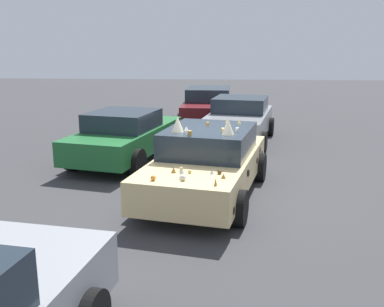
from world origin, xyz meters
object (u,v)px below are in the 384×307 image
at_px(parked_sedan_row_back_center, 239,120).
at_px(parked_sedan_behind_left, 126,135).
at_px(art_car_decorated, 207,162).
at_px(parked_sedan_row_back_far, 208,106).

height_order(parked_sedan_row_back_center, parked_sedan_behind_left, parked_sedan_row_back_center).
xyz_separation_m(art_car_decorated, parked_sedan_behind_left, (2.73, 2.27, -0.03)).
bearing_deg(parked_sedan_row_back_far, art_car_decorated, 3.29).
xyz_separation_m(parked_sedan_row_back_center, parked_sedan_row_back_far, (3.17, 1.07, 0.02)).
xyz_separation_m(parked_sedan_row_back_center, parked_sedan_behind_left, (-2.57, 3.11, -0.01)).
bearing_deg(parked_sedan_row_back_center, art_car_decorated, 1.78).
bearing_deg(parked_sedan_row_back_center, parked_sedan_behind_left, -39.63).
height_order(parked_sedan_behind_left, parked_sedan_row_back_far, parked_sedan_row_back_far).
bearing_deg(parked_sedan_row_back_far, parked_sedan_row_back_center, 20.47).
distance_m(parked_sedan_behind_left, parked_sedan_row_back_far, 6.09).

